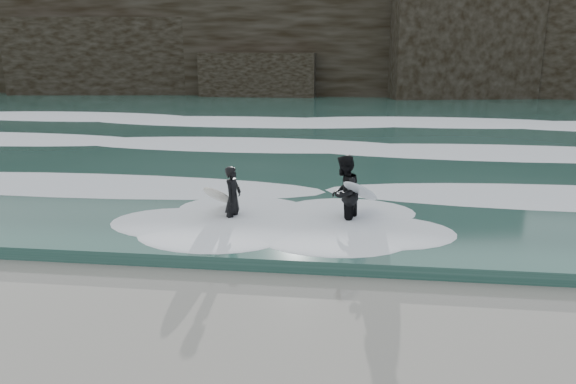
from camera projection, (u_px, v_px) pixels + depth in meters
The scene contains 8 objects.
ground at pixel (300, 352), 8.63m from camera, with size 120.00×120.00×0.00m, color #716148.
sea at pixel (346, 116), 36.44m from camera, with size 90.00×52.00×0.30m, color #244941.
headland at pixel (352, 41), 51.53m from camera, with size 70.00×9.00×10.00m, color black.
foam_near at pixel (331, 186), 17.17m from camera, with size 60.00×3.20×0.20m, color white.
foam_mid at pixel (339, 146), 23.89m from camera, with size 60.00×4.00×0.24m, color white.
foam_far at pixel (345, 119), 32.52m from camera, with size 60.00×4.80×0.30m, color white.
surfer_left at pixel (230, 197), 14.30m from camera, with size 0.97×1.82×1.63m.
surfer_right at pixel (346, 194), 14.01m from camera, with size 1.53×2.21×1.97m.
Camera 1 is at (0.78, -7.69, 4.56)m, focal length 35.00 mm.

